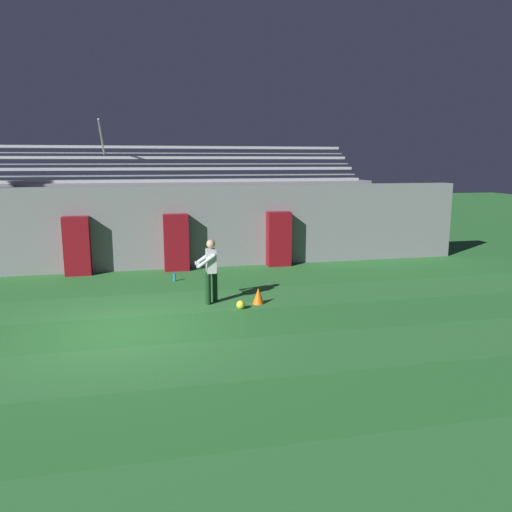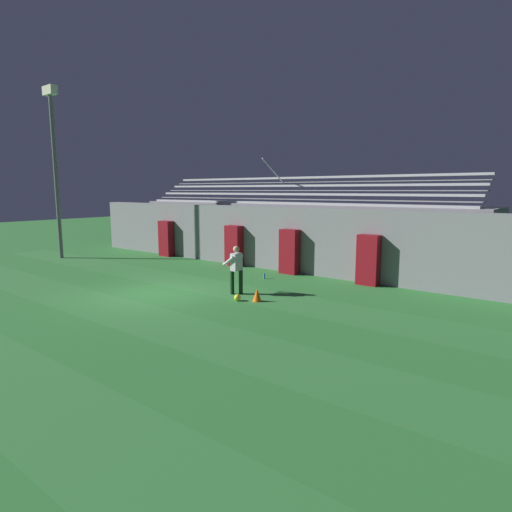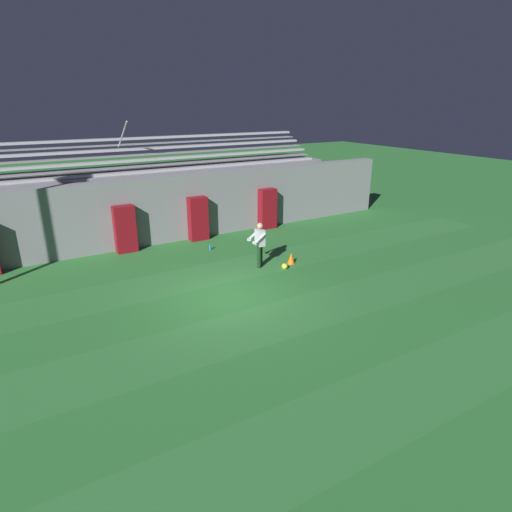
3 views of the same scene
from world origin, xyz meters
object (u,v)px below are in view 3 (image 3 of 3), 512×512
(padding_pillar_gate_left, at_px, (125,229))
(water_bottle, at_px, (210,247))
(soccer_ball, at_px, (285,266))
(padding_pillar_gate_right, at_px, (198,219))
(goalkeeper, at_px, (260,242))
(padding_pillar_far_right, at_px, (267,209))
(traffic_cone, at_px, (291,258))

(padding_pillar_gate_left, relative_size, water_bottle, 7.90)
(soccer_ball, relative_size, water_bottle, 0.92)
(padding_pillar_gate_left, xyz_separation_m, soccer_ball, (4.41, -4.85, -0.84))
(padding_pillar_gate_left, height_order, padding_pillar_gate_right, same)
(padding_pillar_gate_left, height_order, goalkeeper, padding_pillar_gate_left)
(soccer_ball, height_order, water_bottle, water_bottle)
(padding_pillar_far_right, bearing_deg, water_bottle, -157.61)
(padding_pillar_gate_left, distance_m, soccer_ball, 6.61)
(goalkeeper, bearing_deg, padding_pillar_gate_right, 98.31)
(padding_pillar_far_right, relative_size, water_bottle, 7.90)
(traffic_cone, bearing_deg, padding_pillar_gate_left, 137.67)
(padding_pillar_gate_right, xyz_separation_m, padding_pillar_far_right, (3.55, 0.00, 0.00))
(water_bottle, bearing_deg, soccer_ball, -66.59)
(goalkeeper, height_order, water_bottle, goalkeeper)
(traffic_cone, bearing_deg, padding_pillar_gate_right, 111.70)
(padding_pillar_gate_left, xyz_separation_m, padding_pillar_gate_right, (3.15, 0.00, 0.00))
(padding_pillar_far_right, distance_m, traffic_cone, 4.89)
(padding_pillar_far_right, height_order, traffic_cone, padding_pillar_far_right)
(goalkeeper, xyz_separation_m, traffic_cone, (1.18, -0.34, -0.74))
(soccer_ball, distance_m, water_bottle, 3.61)
(soccer_ball, bearing_deg, water_bottle, 113.41)
(padding_pillar_gate_right, distance_m, water_bottle, 1.75)
(padding_pillar_gate_left, height_order, padding_pillar_far_right, same)
(padding_pillar_gate_right, height_order, padding_pillar_far_right, same)
(padding_pillar_gate_left, distance_m, traffic_cone, 6.73)
(soccer_ball, bearing_deg, padding_pillar_gate_right, 104.56)
(padding_pillar_far_right, relative_size, soccer_ball, 8.62)
(goalkeeper, distance_m, water_bottle, 2.86)
(padding_pillar_gate_left, bearing_deg, water_bottle, -27.32)
(traffic_cone, height_order, water_bottle, traffic_cone)
(goalkeeper, distance_m, traffic_cone, 1.44)
(goalkeeper, height_order, soccer_ball, goalkeeper)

